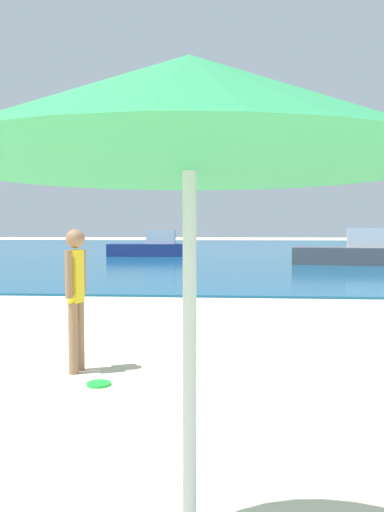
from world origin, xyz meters
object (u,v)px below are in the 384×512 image
(person_standing, at_px, (76,291))
(frisbee, at_px, (99,384))
(boat_far, at_px, (150,247))
(beach_umbrella, at_px, (189,114))
(boat_near, at_px, (352,252))

(person_standing, bearing_deg, frisbee, -127.27)
(person_standing, distance_m, boat_far, 23.08)
(frisbee, distance_m, beach_umbrella, 3.98)
(frisbee, bearing_deg, person_standing, 129.56)
(boat_far, xyz_separation_m, beach_umbrella, (4.45, -26.57, 1.43))
(frisbee, bearing_deg, boat_near, 69.03)
(boat_far, distance_m, beach_umbrella, 26.97)
(person_standing, relative_size, beach_umbrella, 0.73)
(person_standing, height_order, boat_near, boat_near)
(boat_near, bearing_deg, frisbee, 78.44)
(boat_far, relative_size, beach_umbrella, 2.03)
(person_standing, height_order, boat_far, person_standing)
(beach_umbrella, bearing_deg, boat_far, 99.51)
(boat_near, bearing_deg, boat_far, -21.70)
(boat_near, height_order, beach_umbrella, beach_umbrella)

